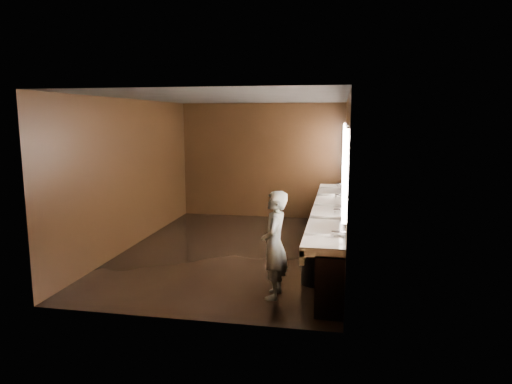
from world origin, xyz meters
TOP-DOWN VIEW (x-y plane):
  - floor at (0.00, 0.00)m, footprint 6.00×6.00m
  - ceiling at (0.00, 0.00)m, footprint 4.00×6.00m
  - wall_back at (0.00, 3.00)m, footprint 4.00×0.02m
  - wall_front at (0.00, -3.00)m, footprint 4.00×0.02m
  - wall_left at (-2.00, 0.00)m, footprint 0.02×6.00m
  - wall_right at (2.00, 0.00)m, footprint 0.02×6.00m
  - sink_counter at (1.79, 0.00)m, footprint 0.55×5.40m
  - mirror_band at (1.98, -0.00)m, footprint 0.06×5.03m
  - person at (1.05, -2.07)m, footprint 0.36×0.54m
  - trash_bin at (1.58, -1.46)m, footprint 0.52×0.52m

SIDE VIEW (x-z plane):
  - floor at x=0.00m, z-range 0.00..0.00m
  - trash_bin at x=1.58m, z-range 0.00..0.63m
  - sink_counter at x=1.79m, z-range -0.01..1.00m
  - person at x=1.05m, z-range 0.00..1.49m
  - wall_back at x=0.00m, z-range 0.00..2.80m
  - wall_front at x=0.00m, z-range 0.00..2.80m
  - wall_left at x=-2.00m, z-range 0.00..2.80m
  - wall_right at x=2.00m, z-range 0.00..2.80m
  - mirror_band at x=1.98m, z-range 1.17..2.32m
  - ceiling at x=0.00m, z-range 2.79..2.81m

